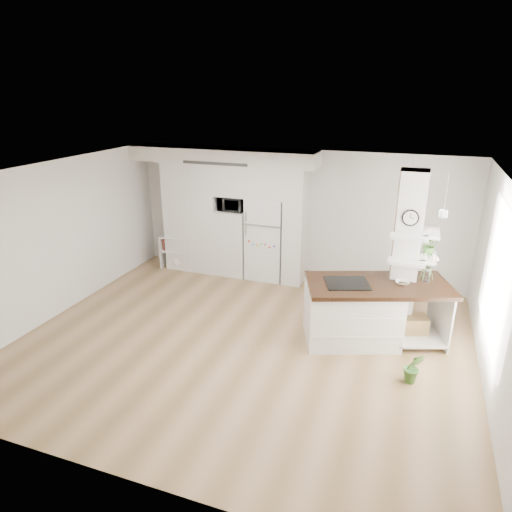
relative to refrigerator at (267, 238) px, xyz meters
The scene contains 14 objects.
floor 2.87m from the refrigerator, 78.93° to the right, with size 7.00×6.00×0.01m, color #A58059.
room 2.90m from the refrigerator, 78.93° to the right, with size 7.04×6.04×2.72m.
cabinet_wall 1.12m from the refrigerator, behind, with size 4.00×0.71×2.70m.
refrigerator is the anchor object (origin of this frame).
column 3.33m from the refrigerator, 28.14° to the right, with size 0.69×0.90×2.70m.
window 4.70m from the refrigerator, 30.76° to the right, with size 2.40×2.40×0.00m, color white.
pendant_light 3.59m from the refrigerator, 48.71° to the right, with size 0.12×0.12×0.10m, color white.
kitchen_island 3.02m from the refrigerator, 41.73° to the right, with size 2.42×1.73×1.56m.
bookshelf 2.16m from the refrigerator, behind, with size 0.66×0.42×0.75m.
floor_plant_a 4.31m from the refrigerator, 43.17° to the right, with size 0.26×0.21×0.48m, color #40742E.
floor_plant_b 3.80m from the refrigerator, 19.84° to the right, with size 0.28×0.28×0.49m, color #40742E.
microwave 1.02m from the refrigerator, behind, with size 0.54×0.37×0.30m, color #2D2D2D.
shelf_plant 3.51m from the refrigerator, 23.68° to the right, with size 0.27×0.23×0.30m, color #40742E.
decor_bowl 3.34m from the refrigerator, 32.27° to the right, with size 0.22×0.22×0.05m, color white.
Camera 1 is at (2.37, -5.98, 3.83)m, focal length 32.00 mm.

